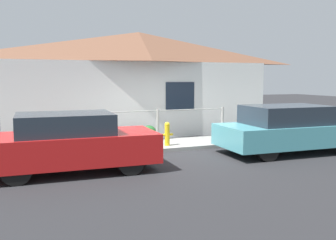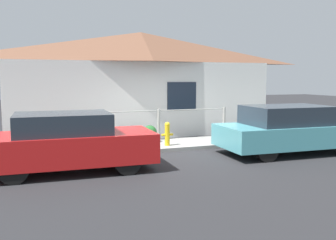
{
  "view_description": "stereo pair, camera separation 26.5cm",
  "coord_description": "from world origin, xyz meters",
  "px_view_note": "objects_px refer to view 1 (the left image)",
  "views": [
    {
      "loc": [
        -4.13,
        -9.85,
        2.13
      ],
      "look_at": [
        -0.12,
        0.3,
        0.9
      ],
      "focal_mm": 40.0,
      "sensor_mm": 36.0,
      "label": 1
    },
    {
      "loc": [
        -3.88,
        -9.94,
        2.13
      ],
      "look_at": [
        -0.12,
        0.3,
        0.9
      ],
      "focal_mm": 40.0,
      "sensor_mm": 36.0,
      "label": 2
    }
  ],
  "objects_px": {
    "car_left": "(71,143)",
    "potted_plant_near_hydrant": "(149,133)",
    "car_right": "(289,129)",
    "fire_hydrant": "(167,133)"
  },
  "relations": [
    {
      "from": "car_left",
      "to": "potted_plant_near_hydrant",
      "type": "xyz_separation_m",
      "value": [
        2.71,
        2.5,
        -0.28
      ]
    },
    {
      "from": "car_right",
      "to": "potted_plant_near_hydrant",
      "type": "height_order",
      "value": "car_right"
    },
    {
      "from": "car_left",
      "to": "fire_hydrant",
      "type": "bearing_deg",
      "value": 31.44
    },
    {
      "from": "car_right",
      "to": "car_left",
      "type": "bearing_deg",
      "value": -178.12
    },
    {
      "from": "car_right",
      "to": "fire_hydrant",
      "type": "bearing_deg",
      "value": 152.4
    },
    {
      "from": "potted_plant_near_hydrant",
      "to": "car_right",
      "type": "bearing_deg",
      "value": -36.42
    },
    {
      "from": "car_right",
      "to": "potted_plant_near_hydrant",
      "type": "bearing_deg",
      "value": 145.45
    },
    {
      "from": "car_left",
      "to": "potted_plant_near_hydrant",
      "type": "bearing_deg",
      "value": 44.22
    },
    {
      "from": "car_right",
      "to": "fire_hydrant",
      "type": "relative_size",
      "value": 5.96
    },
    {
      "from": "car_right",
      "to": "fire_hydrant",
      "type": "height_order",
      "value": "car_right"
    }
  ]
}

